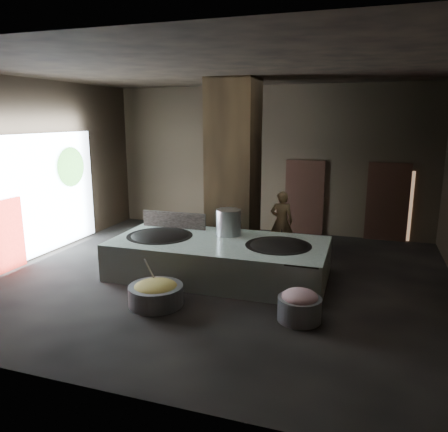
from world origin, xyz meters
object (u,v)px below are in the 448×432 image
(wok_left, at_px, (160,239))
(cook, at_px, (282,222))
(veg_basin, at_px, (156,295))
(stock_pot, at_px, (228,223))
(wok_right, at_px, (278,249))
(meat_basin, at_px, (299,309))
(hearth_platform, at_px, (219,258))

(wok_left, xyz_separation_m, cook, (2.42, 2.38, 0.07))
(cook, height_order, veg_basin, cook)
(wok_left, height_order, cook, cook)
(wok_left, distance_m, stock_pot, 1.66)
(wok_right, bearing_deg, wok_left, -177.95)
(wok_left, xyz_separation_m, stock_pot, (1.50, 0.60, 0.38))
(wok_right, height_order, stock_pot, stock_pot)
(stock_pot, bearing_deg, wok_left, -158.20)
(wok_right, height_order, meat_basin, wok_right)
(meat_basin, bearing_deg, stock_pot, 132.73)
(veg_basin, relative_size, meat_basin, 1.35)
(cook, bearing_deg, stock_pot, 55.93)
(cook, relative_size, veg_basin, 1.56)
(wok_left, height_order, meat_basin, wok_left)
(veg_basin, distance_m, meat_basin, 2.74)
(veg_basin, bearing_deg, cook, 69.13)
(hearth_platform, distance_m, wok_right, 1.39)
(hearth_platform, bearing_deg, cook, 66.63)
(hearth_platform, xyz_separation_m, wok_right, (1.35, 0.05, 0.33))
(veg_basin, bearing_deg, stock_pot, 74.31)
(hearth_platform, height_order, meat_basin, hearth_platform)
(stock_pot, relative_size, cook, 0.38)
(hearth_platform, bearing_deg, wok_left, -178.73)
(wok_left, relative_size, stock_pot, 2.42)
(wok_right, distance_m, veg_basin, 2.82)
(wok_right, distance_m, cook, 2.31)
(wok_right, distance_m, stock_pot, 1.44)
(veg_basin, bearing_deg, meat_basin, 4.42)
(wok_right, distance_m, meat_basin, 1.95)
(hearth_platform, height_order, veg_basin, hearth_platform)
(hearth_platform, relative_size, cook, 2.93)
(stock_pot, xyz_separation_m, cook, (0.92, 1.78, -0.31))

